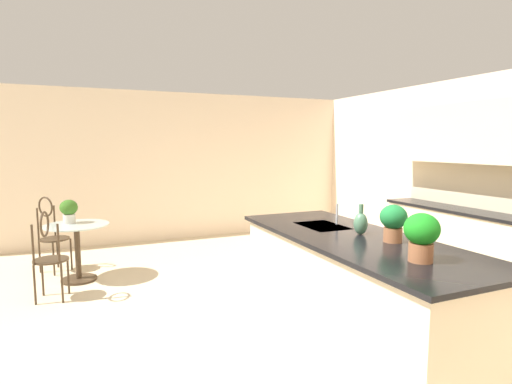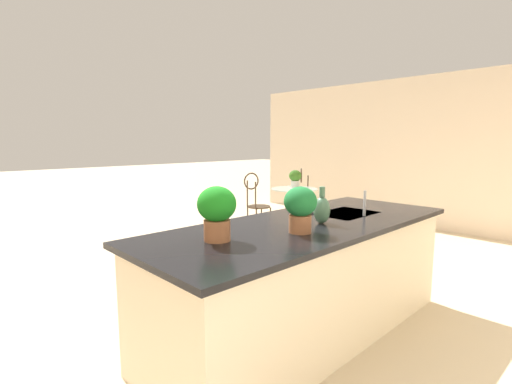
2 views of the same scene
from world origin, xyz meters
The scene contains 13 objects.
ground_plane centered at (0.00, 0.00, 0.00)m, with size 40.00×40.00×0.00m, color beige.
wall_left_window centered at (-4.26, 0.00, 1.35)m, with size 0.12×7.80×2.70m, color beige.
kitchen_island centered at (0.30, 0.85, 0.46)m, with size 2.80×1.06×0.92m.
back_counter_run centered at (-0.40, 3.21, 0.49)m, with size 2.44×0.64×1.52m.
upper_cabinet_run centered at (-0.40, 3.18, 1.90)m, with size 2.40×0.36×0.76m.
bistro_table centered at (-2.33, -1.51, 0.45)m, with size 0.80×0.80×0.74m.
chair_near_window centered at (-1.68, -1.80, 0.57)m, with size 0.51×0.45×1.04m.
chair_by_island centered at (-2.91, -1.84, 0.57)m, with size 0.54×0.54×1.04m.
sink_faucet centered at (-0.25, 1.03, 1.03)m, with size 0.02×0.02×0.22m, color #B2B5BA.
potted_plant_on_table centered at (-2.44, -1.59, 0.92)m, with size 0.22×0.22×0.31m.
potted_plant_counter_near centered at (0.60, 1.02, 1.11)m, with size 0.23×0.23×0.33m.
potted_plant_counter_far centered at (1.15, 0.79, 1.12)m, with size 0.25×0.25×0.35m.
vase_on_counter centered at (0.25, 0.95, 1.03)m, with size 0.13×0.13×0.29m.
Camera 1 is at (3.32, -1.43, 1.76)m, focal length 28.76 mm.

